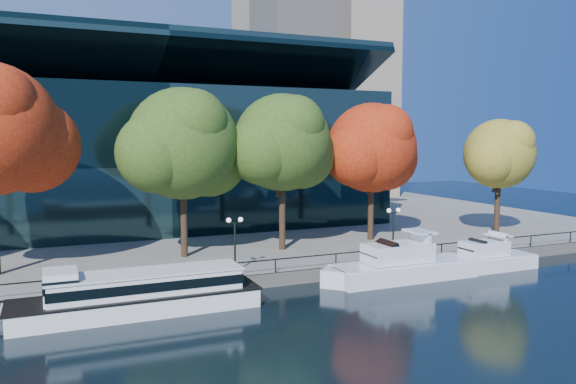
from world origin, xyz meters
name	(u,v)px	position (x,y,z in m)	size (l,w,h in m)	color
ground	(293,297)	(0.00, 0.00, 0.00)	(160.00, 160.00, 0.00)	black
promenade	(177,219)	(0.00, 36.38, 0.50)	(90.00, 67.08, 1.00)	slate
railing	(275,260)	(0.00, 3.25, 1.94)	(88.20, 0.08, 0.99)	black
convention_building	(150,158)	(-4.00, 31.79, 8.51)	(50.00, 24.57, 21.43)	black
office_tower	(312,8)	(28.00, 55.00, 33.02)	(22.50, 22.50, 65.90)	tan
tour_boat	(132,293)	(-10.56, 0.61, 1.32)	(16.33, 3.64, 3.10)	white
cruiser_near	(398,265)	(9.16, 1.01, 1.15)	(12.78, 3.29, 3.70)	white
cruiser_far	(484,259)	(17.43, 0.92, 0.98)	(9.44, 2.62, 3.08)	white
tree_2	(185,146)	(-4.65, 11.25, 10.11)	(11.39, 9.34, 13.86)	black
tree_3	(284,145)	(3.93, 10.82, 10.19)	(10.54, 8.64, 13.59)	black
tree_4	(374,150)	(13.64, 11.90, 9.66)	(10.67, 8.75, 13.11)	black
tree_5	(501,155)	(26.96, 9.33, 9.03)	(8.76, 7.18, 11.69)	black
lamp_1	(235,232)	(-2.68, 4.50, 3.98)	(1.26, 0.36, 4.03)	black
lamp_2	(393,221)	(11.01, 4.50, 3.98)	(1.26, 0.36, 4.03)	black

